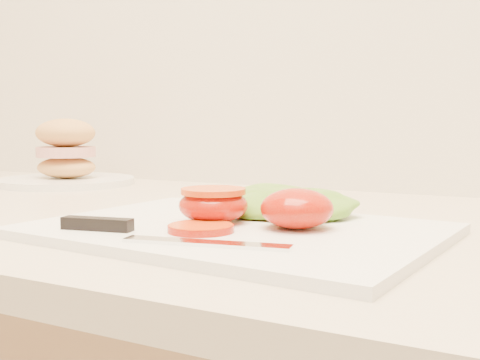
% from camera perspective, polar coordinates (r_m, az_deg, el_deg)
% --- Properties ---
extents(cutting_board, '(0.41, 0.31, 0.01)m').
position_cam_1_polar(cutting_board, '(0.60, -0.45, -4.82)').
color(cutting_board, white).
rests_on(cutting_board, counter).
extents(tomato_half_dome, '(0.07, 0.07, 0.04)m').
position_cam_1_polar(tomato_half_dome, '(0.59, 5.41, -2.70)').
color(tomato_half_dome, '#B9270E').
rests_on(tomato_half_dome, cutting_board).
extents(tomato_half_cut, '(0.07, 0.07, 0.04)m').
position_cam_1_polar(tomato_half_cut, '(0.62, -2.54, -2.26)').
color(tomato_half_cut, '#B9270E').
rests_on(tomato_half_cut, cutting_board).
extents(tomato_slice_0, '(0.06, 0.06, 0.01)m').
position_cam_1_polar(tomato_slice_0, '(0.57, -3.73, -4.57)').
color(tomato_slice_0, '#FA5F16').
rests_on(tomato_slice_0, cutting_board).
extents(lettuce_leaf_0, '(0.17, 0.14, 0.03)m').
position_cam_1_polar(lettuce_leaf_0, '(0.68, 2.16, -2.07)').
color(lettuce_leaf_0, '#4F9527').
rests_on(lettuce_leaf_0, cutting_board).
extents(lettuce_leaf_1, '(0.14, 0.12, 0.03)m').
position_cam_1_polar(lettuce_leaf_1, '(0.66, 6.07, -2.37)').
color(lettuce_leaf_1, '#4F9527').
rests_on(lettuce_leaf_1, cutting_board).
extents(knife, '(0.24, 0.05, 0.01)m').
position_cam_1_polar(knife, '(0.56, -9.78, -4.78)').
color(knife, silver).
rests_on(knife, cutting_board).
extents(sandwich_plate, '(0.24, 0.24, 0.12)m').
position_cam_1_polar(sandwich_plate, '(1.13, -16.15, 1.75)').
color(sandwich_plate, white).
rests_on(sandwich_plate, counter).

